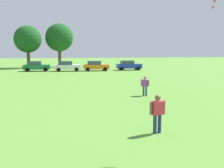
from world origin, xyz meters
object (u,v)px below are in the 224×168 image
bystander_near_trees (145,84)px  tree_far_right (59,38)px  parked_car_green_0 (36,66)px  adult_bystander (157,110)px  tree_center (28,39)px  parked_car_white_1 (67,66)px  parked_car_blue_3 (129,65)px  parked_car_orange_2 (96,66)px

bystander_near_trees → tree_far_right: (-7.84, 36.25, 5.06)m
bystander_near_trees → parked_car_green_0: parked_car_green_0 is taller
adult_bystander → tree_center: bearing=86.4°
parked_car_green_0 → tree_center: tree_center is taller
parked_car_white_1 → tree_far_right: size_ratio=0.49×
tree_center → tree_far_right: (5.97, 2.06, 0.43)m
adult_bystander → parked_car_blue_3: size_ratio=0.40×
parked_car_orange_2 → bystander_near_trees: bearing=-86.5°
parked_car_green_0 → tree_center: size_ratio=0.52×
adult_bystander → tree_far_right: tree_far_right is taller
tree_center → parked_car_blue_3: bearing=-25.1°
adult_bystander → tree_far_right: size_ratio=0.19×
parked_car_white_1 → tree_far_right: 12.48m
adult_bystander → parked_car_blue_3: (6.50, 35.02, -0.17)m
adult_bystander → tree_far_right: (-5.72, 45.62, 4.95)m
parked_car_green_0 → parked_car_orange_2: (9.86, -0.69, 0.00)m
parked_car_blue_3 → tree_center: 20.64m
parked_car_white_1 → parked_car_orange_2: size_ratio=1.00×
adult_bystander → parked_car_white_1: size_ratio=0.40×
bystander_near_trees → parked_car_blue_3: (4.38, 25.65, -0.06)m
parked_car_orange_2 → tree_center: tree_center is taller
adult_bystander → bystander_near_trees: (2.12, 9.37, -0.10)m
parked_car_green_0 → tree_center: 10.00m
bystander_near_trees → tree_center: tree_center is taller
bystander_near_trees → parked_car_green_0: (-11.38, 25.69, -0.06)m
parked_car_white_1 → parked_car_orange_2: (4.79, 0.03, 0.00)m
parked_car_blue_3 → parked_car_white_1: bearing=-176.4°
tree_center → parked_car_white_1: bearing=-50.9°
parked_car_green_0 → parked_car_blue_3: same height
tree_center → adult_bystander: bearing=-75.0°
adult_bystander → parked_car_orange_2: 34.38m
parked_car_orange_2 → tree_center: bearing=143.2°
parked_car_green_0 → parked_car_blue_3: bearing=-0.1°
adult_bystander → tree_center: 45.33m
adult_bystander → parked_car_orange_2: size_ratio=0.40×
parked_car_orange_2 → parked_car_blue_3: size_ratio=1.00×
parked_car_blue_3 → tree_far_right: tree_far_right is taller
parked_car_green_0 → bystander_near_trees: bearing=-66.1°
bystander_near_trees → parked_car_orange_2: size_ratio=0.36×
parked_car_orange_2 → tree_far_right: bearing=119.4°
parked_car_blue_3 → parked_car_green_0: bearing=179.9°
adult_bystander → parked_car_white_1: adult_bystander is taller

